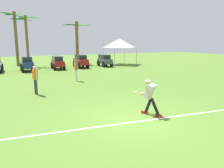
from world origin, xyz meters
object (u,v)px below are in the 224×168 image
object	(u,v)px
teammate_near_sideline	(76,68)
parked_car_slot_f	(105,60)
event_tent	(120,43)
frisbee_thrower	(150,95)
parked_car_slot_d	(58,62)
frisbee_in_flight	(137,92)
parked_car_slot_c	(27,64)
teammate_midfield	(35,77)
parked_car_slot_e	(81,61)
palm_tree_right_of_centre	(77,40)
palm_tree_far_left	(16,35)
palm_tree_left_of_centre	(27,35)

from	to	relation	value
teammate_near_sideline	parked_car_slot_f	world-z (taller)	teammate_near_sideline
parked_car_slot_f	event_tent	distance (m)	3.45
frisbee_thrower	parked_car_slot_d	size ratio (longest dim) A/B	0.58
parked_car_slot_d	event_tent	size ratio (longest dim) A/B	0.76
frisbee_thrower	event_tent	xyz separation A→B (m)	(8.25, 17.49, 1.84)
frisbee_in_flight	parked_car_slot_d	bearing A→B (deg)	89.12
parked_car_slot_c	teammate_midfield	bearing A→B (deg)	-93.38
frisbee_in_flight	teammate_near_sideline	bearing A→B (deg)	91.22
parked_car_slot_f	frisbee_in_flight	bearing A→B (deg)	-110.22
parked_car_slot_e	palm_tree_right_of_centre	distance (m)	4.60
parked_car_slot_f	event_tent	xyz separation A→B (m)	(2.62, 1.18, 1.91)
frisbee_thrower	teammate_near_sideline	distance (m)	8.55
parked_car_slot_e	palm_tree_right_of_centre	xyz separation A→B (m)	(0.89, 3.88, 2.30)
parked_car_slot_f	parked_car_slot_d	bearing A→B (deg)	-177.52
parked_car_slot_d	parked_car_slot_f	size ratio (longest dim) A/B	1.00
teammate_near_sideline	parked_car_slot_f	bearing A→B (deg)	52.79
palm_tree_far_left	event_tent	xyz separation A→B (m)	(11.59, -3.49, -0.95)
frisbee_thrower	palm_tree_right_of_centre	world-z (taller)	palm_tree_right_of_centre
parked_car_slot_f	event_tent	bearing A→B (deg)	24.26
palm_tree_left_of_centre	palm_tree_right_of_centre	size ratio (longest dim) A/B	1.10
frisbee_in_flight	frisbee_thrower	bearing A→B (deg)	-82.21
parked_car_slot_e	palm_tree_right_of_centre	bearing A→B (deg)	77.15
teammate_near_sideline	parked_car_slot_e	bearing A→B (deg)	68.83
parked_car_slot_d	palm_tree_far_left	size ratio (longest dim) A/B	0.40
frisbee_in_flight	teammate_near_sideline	world-z (taller)	teammate_near_sideline
palm_tree_far_left	frisbee_in_flight	bearing A→B (deg)	-80.89
teammate_midfield	palm_tree_far_left	size ratio (longest dim) A/B	0.25
teammate_near_sideline	parked_car_slot_e	size ratio (longest dim) A/B	0.66
event_tent	palm_tree_left_of_centre	bearing A→B (deg)	161.91
frisbee_in_flight	parked_car_slot_c	size ratio (longest dim) A/B	0.16
frisbee_in_flight	parked_car_slot_d	distance (m)	15.33
palm_tree_left_of_centre	parked_car_slot_c	bearing A→B (deg)	-97.59
parked_car_slot_d	palm_tree_right_of_centre	world-z (taller)	palm_tree_right_of_centre
frisbee_in_flight	parked_car_slot_c	world-z (taller)	parked_car_slot_c
parked_car_slot_f	palm_tree_far_left	bearing A→B (deg)	152.52
teammate_midfield	parked_car_slot_e	xyz separation A→B (m)	(6.18, 10.62, -0.20)
teammate_near_sideline	parked_car_slot_c	size ratio (longest dim) A/B	0.66
parked_car_slot_c	palm_tree_far_left	world-z (taller)	palm_tree_far_left
frisbee_thrower	parked_car_slot_c	size ratio (longest dim) A/B	0.60
palm_tree_left_of_centre	event_tent	size ratio (longest dim) A/B	1.80
teammate_near_sideline	parked_car_slot_f	xyz separation A→B (m)	(5.90, 7.77, -0.22)
teammate_near_sideline	parked_car_slot_c	xyz separation A→B (m)	(-2.61, 7.27, -0.20)
teammate_midfield	parked_car_slot_c	bearing A→B (deg)	86.62
frisbee_thrower	teammate_near_sideline	xyz separation A→B (m)	(-0.27, 8.55, 0.14)
palm_tree_far_left	event_tent	distance (m)	12.14
teammate_midfield	parked_car_slot_d	bearing A→B (deg)	70.99
teammate_near_sideline	event_tent	size ratio (longest dim) A/B	0.49
frisbee_in_flight	palm_tree_right_of_centre	world-z (taller)	palm_tree_right_of_centre
parked_car_slot_c	parked_car_slot_d	distance (m)	3.02
teammate_near_sideline	frisbee_thrower	bearing A→B (deg)	-88.20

